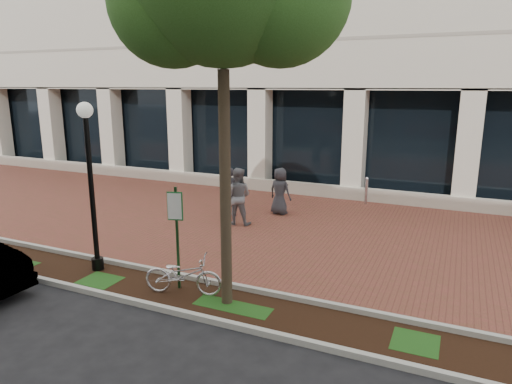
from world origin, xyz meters
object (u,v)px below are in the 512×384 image
at_px(locked_bicycle, 183,275).
at_px(pedestrian_mid, 238,196).
at_px(parking_sign, 176,225).
at_px(pedestrian_left, 230,192).
at_px(pedestrian_right, 280,191).
at_px(bollard, 366,190).
at_px(lamppost, 91,178).

height_order(locked_bicycle, pedestrian_mid, pedestrian_mid).
xyz_separation_m(parking_sign, locked_bicycle, (0.24, -0.19, -1.02)).
distance_m(pedestrian_left, pedestrian_right, 1.71).
bearing_deg(pedestrian_mid, parking_sign, 91.95).
height_order(pedestrian_mid, pedestrian_right, pedestrian_mid).
distance_m(pedestrian_mid, bollard, 5.32).
bearing_deg(pedestrian_right, pedestrian_left, 42.81).
bearing_deg(lamppost, pedestrian_right, 70.76).
bearing_deg(pedestrian_left, locked_bicycle, 96.87).
height_order(pedestrian_left, bollard, pedestrian_left).
height_order(parking_sign, pedestrian_mid, parking_sign).
bearing_deg(pedestrian_left, pedestrian_mid, 120.11).
height_order(lamppost, bollard, lamppost).
relative_size(locked_bicycle, bollard, 1.60).
distance_m(parking_sign, pedestrian_left, 5.83).
bearing_deg(pedestrian_mid, lamppost, 63.97).
bearing_deg(pedestrian_right, locked_bicycle, 105.38).
bearing_deg(bollard, pedestrian_right, -133.82).
bearing_deg(pedestrian_right, pedestrian_mid, 76.04).
height_order(pedestrian_right, bollard, pedestrian_right).
distance_m(lamppost, pedestrian_right, 6.88).
distance_m(parking_sign, bollard, 9.33).
bearing_deg(locked_bicycle, parking_sign, 37.28).
height_order(parking_sign, pedestrian_right, parking_sign).
distance_m(lamppost, pedestrian_left, 5.71).
bearing_deg(pedestrian_right, lamppost, 82.70).
xyz_separation_m(pedestrian_mid, bollard, (3.25, 4.19, -0.38)).
bearing_deg(lamppost, pedestrian_left, 82.17).
relative_size(lamppost, bollard, 3.81).
distance_m(parking_sign, locked_bicycle, 1.07).
bearing_deg(pedestrian_left, pedestrian_right, -160.22).
bearing_deg(bollard, lamppost, -117.66).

